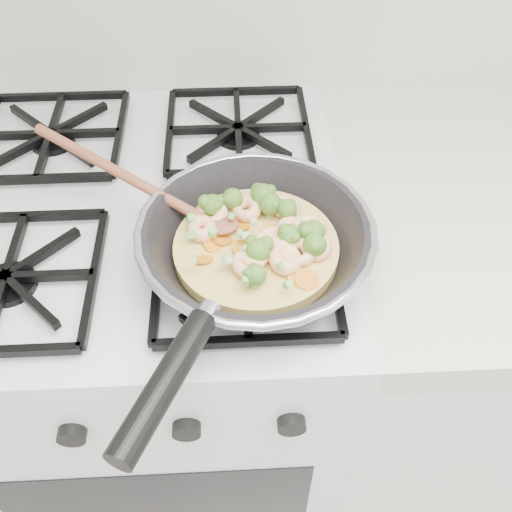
{
  "coord_description": "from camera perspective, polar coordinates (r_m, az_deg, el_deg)",
  "views": [
    {
      "loc": [
        0.14,
        1.07,
        1.47
      ],
      "look_at": [
        0.16,
        1.56,
        0.93
      ],
      "focal_mm": 40.64,
      "sensor_mm": 36.0,
      "label": 1
    }
  ],
  "objects": [
    {
      "name": "stove",
      "position": [
        1.2,
        -8.34,
        -10.48
      ],
      "size": [
        0.6,
        0.6,
        0.92
      ],
      "color": "white",
      "rests_on": "ground"
    },
    {
      "name": "skillet",
      "position": [
        0.71,
        -0.11,
        1.33
      ],
      "size": [
        0.44,
        0.46,
        0.1
      ],
      "rotation": [
        0.0,
        0.0,
        -0.09
      ],
      "color": "black",
      "rests_on": "stove"
    }
  ]
}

